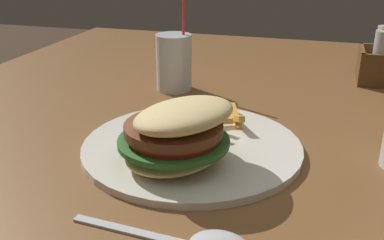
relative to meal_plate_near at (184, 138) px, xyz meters
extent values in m
cube|color=brown|center=(-0.02, 0.05, -0.05)|extent=(1.57, 1.21, 0.03)
cylinder|color=brown|center=(-0.74, -0.49, -0.40)|extent=(0.07, 0.07, 0.67)
cylinder|color=silver|center=(-0.03, 0.00, -0.03)|extent=(0.30, 0.30, 0.01)
ellipsoid|color=#E0C17F|center=(0.03, -0.01, -0.01)|extent=(0.17, 0.15, 0.02)
cylinder|color=#2D6628|center=(0.03, -0.01, 0.01)|extent=(0.18, 0.18, 0.01)
cylinder|color=red|center=(0.03, -0.01, 0.01)|extent=(0.15, 0.15, 0.01)
cylinder|color=brown|center=(0.03, -0.01, 0.02)|extent=(0.16, 0.16, 0.01)
ellipsoid|color=#E0C17F|center=(0.03, 0.01, 0.05)|extent=(0.17, 0.16, 0.05)
cube|color=gold|center=(-0.11, -0.04, -0.01)|extent=(0.05, 0.05, 0.01)
cube|color=gold|center=(-0.09, -0.01, -0.01)|extent=(0.03, 0.06, 0.02)
cube|color=gold|center=(-0.11, -0.03, -0.01)|extent=(0.06, 0.07, 0.02)
cube|color=gold|center=(-0.10, -0.05, -0.01)|extent=(0.06, 0.07, 0.01)
cube|color=gold|center=(-0.07, 0.01, -0.01)|extent=(0.04, 0.06, 0.02)
cube|color=gold|center=(-0.09, -0.06, -0.02)|extent=(0.06, 0.02, 0.03)
cube|color=gold|center=(-0.08, -0.05, -0.02)|extent=(0.07, 0.05, 0.02)
cube|color=gold|center=(-0.13, 0.04, -0.02)|extent=(0.07, 0.04, 0.02)
cube|color=gold|center=(-0.11, 0.04, -0.01)|extent=(0.07, 0.04, 0.03)
cube|color=gold|center=(-0.09, 0.01, 0.00)|extent=(0.03, 0.06, 0.01)
cube|color=gold|center=(-0.11, 0.00, 0.00)|extent=(0.08, 0.01, 0.03)
cube|color=gold|center=(-0.09, 0.01, -0.01)|extent=(0.05, 0.07, 0.01)
cylinder|color=silver|center=(-0.28, -0.11, 0.02)|extent=(0.07, 0.07, 0.11)
cylinder|color=#EFA819|center=(-0.28, -0.11, 0.02)|extent=(0.06, 0.06, 0.10)
cylinder|color=red|center=(-0.28, -0.09, 0.07)|extent=(0.03, 0.01, 0.20)
cube|color=silver|center=(0.17, 0.00, -0.03)|extent=(0.02, 0.14, 0.00)
cube|color=brown|center=(-0.44, 0.28, -0.03)|extent=(0.10, 0.10, 0.01)
cube|color=brown|center=(-0.49, 0.28, 0.00)|extent=(0.01, 0.10, 0.07)
cube|color=brown|center=(-0.44, 0.24, 0.00)|extent=(0.10, 0.01, 0.07)
cylinder|color=#B2B2B7|center=(-0.42, 0.28, 0.03)|extent=(0.04, 0.04, 0.10)
camera|label=1|loc=(0.51, 0.16, 0.25)|focal=42.00mm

